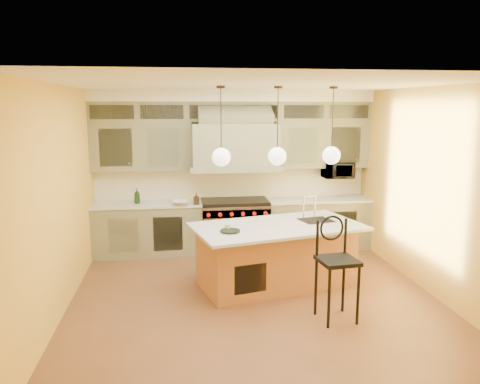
{
  "coord_description": "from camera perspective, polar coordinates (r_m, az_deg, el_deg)",
  "views": [
    {
      "loc": [
        -1.02,
        -6.05,
        2.62
      ],
      "look_at": [
        -0.1,
        0.7,
        1.37
      ],
      "focal_mm": 35.0,
      "sensor_mm": 36.0,
      "label": 1
    }
  ],
  "objects": [
    {
      "name": "pendant_left",
      "position": [
        6.57,
        -2.3,
        4.53
      ],
      "size": [
        0.26,
        0.26,
        1.11
      ],
      "color": "#2D2319",
      "rests_on": "ceiling"
    },
    {
      "name": "wall_back",
      "position": [
        8.69,
        -0.95,
        2.66
      ],
      "size": [
        5.0,
        0.0,
        5.0
      ],
      "primitive_type": "plane",
      "rotation": [
        1.57,
        0.0,
        0.0
      ],
      "color": "gold",
      "rests_on": "ground"
    },
    {
      "name": "microwave",
      "position": [
        8.9,
        11.83,
        2.62
      ],
      "size": [
        0.54,
        0.37,
        0.3
      ],
      "primitive_type": "imported",
      "color": "black",
      "rests_on": "back_cabinetry"
    },
    {
      "name": "fruit_bowl",
      "position": [
        8.14,
        -7.22,
        -1.32
      ],
      "size": [
        0.32,
        0.32,
        0.08
      ],
      "primitive_type": "imported",
      "rotation": [
        0.0,
        0.0,
        -0.06
      ],
      "color": "silver",
      "rests_on": "back_cabinetry"
    },
    {
      "name": "cup",
      "position": [
        6.53,
        -1.55,
        -4.28
      ],
      "size": [
        0.11,
        0.11,
        0.09
      ],
      "primitive_type": "imported",
      "rotation": [
        0.0,
        0.0,
        -0.16
      ],
      "color": "white",
      "rests_on": "kitchen_island"
    },
    {
      "name": "wall_front",
      "position": [
        3.88,
        7.98,
        -7.28
      ],
      "size": [
        5.0,
        0.0,
        5.0
      ],
      "primitive_type": "plane",
      "rotation": [
        -1.57,
        0.0,
        0.0
      ],
      "color": "gold",
      "rests_on": "ground"
    },
    {
      "name": "pendant_center",
      "position": [
        6.69,
        4.56,
        4.61
      ],
      "size": [
        0.26,
        0.26,
        1.11
      ],
      "color": "#2D2319",
      "rests_on": "ceiling"
    },
    {
      "name": "counter_stool",
      "position": [
        5.93,
        11.66,
        -8.29
      ],
      "size": [
        0.5,
        0.5,
        1.29
      ],
      "rotation": [
        0.0,
        0.0,
        0.12
      ],
      "color": "black",
      "rests_on": "floor"
    },
    {
      "name": "wall_left",
      "position": [
        6.34,
        -21.11,
        -0.95
      ],
      "size": [
        0.0,
        5.0,
        5.0
      ],
      "primitive_type": "plane",
      "rotation": [
        1.57,
        0.0,
        1.57
      ],
      "color": "gold",
      "rests_on": "ground"
    },
    {
      "name": "pendant_right",
      "position": [
        6.9,
        11.08,
        4.63
      ],
      "size": [
        0.26,
        0.26,
        1.11
      ],
      "color": "#2D2319",
      "rests_on": "ceiling"
    },
    {
      "name": "oil_bottle_a",
      "position": [
        8.38,
        -12.44,
        -0.47
      ],
      "size": [
        0.11,
        0.11,
        0.27
      ],
      "primitive_type": "imported",
      "rotation": [
        0.0,
        0.0,
        0.03
      ],
      "color": "black",
      "rests_on": "back_cabinetry"
    },
    {
      "name": "range",
      "position": [
        8.53,
        -0.64,
        -4.09
      ],
      "size": [
        1.2,
        0.74,
        0.96
      ],
      "color": "silver",
      "rests_on": "floor"
    },
    {
      "name": "back_cabinetry",
      "position": [
        8.43,
        -0.73,
        2.29
      ],
      "size": [
        5.0,
        0.77,
        2.9
      ],
      "color": "gray",
      "rests_on": "floor"
    },
    {
      "name": "oil_bottle_b",
      "position": [
        8.14,
        -5.36,
        -0.83
      ],
      "size": [
        0.1,
        0.1,
        0.2
      ],
      "primitive_type": "imported",
      "rotation": [
        0.0,
        0.0,
        0.13
      ],
      "color": "black",
      "rests_on": "back_cabinetry"
    },
    {
      "name": "kitchen_island",
      "position": [
        6.99,
        4.43,
        -7.52
      ],
      "size": [
        2.65,
        1.81,
        1.35
      ],
      "rotation": [
        0.0,
        0.0,
        0.24
      ],
      "color": "#A8683B",
      "rests_on": "floor"
    },
    {
      "name": "ceiling",
      "position": [
        6.14,
        1.86,
        13.01
      ],
      "size": [
        5.0,
        5.0,
        0.0
      ],
      "primitive_type": "plane",
      "rotation": [
        3.14,
        0.0,
        0.0
      ],
      "color": "white",
      "rests_on": "wall_back"
    },
    {
      "name": "floor",
      "position": [
        6.67,
        1.71,
        -12.72
      ],
      "size": [
        5.0,
        5.0,
        0.0
      ],
      "primitive_type": "plane",
      "color": "brown",
      "rests_on": "ground"
    },
    {
      "name": "wall_right",
      "position": [
        7.1,
        22.11,
        0.14
      ],
      "size": [
        0.0,
        5.0,
        5.0
      ],
      "primitive_type": "plane",
      "rotation": [
        1.57,
        0.0,
        -1.57
      ],
      "color": "gold",
      "rests_on": "ground"
    }
  ]
}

